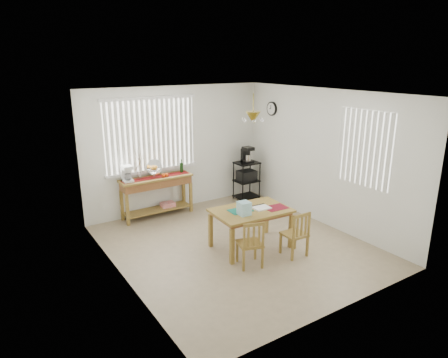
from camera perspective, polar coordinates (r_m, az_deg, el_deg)
ground at (r=7.03m, az=1.77°, el=-9.49°), size 4.00×4.50×0.01m
room_shell at (r=6.48m, az=1.85°, el=4.17°), size 4.20×4.70×2.70m
sideboard at (r=8.20m, az=-9.55°, el=-1.11°), size 1.47×0.41×0.83m
sideboard_items at (r=8.02m, az=-11.36°, el=0.93°), size 1.40×0.35×0.63m
wire_cart at (r=9.13m, az=3.24°, el=0.29°), size 0.51×0.41×0.87m
cart_items at (r=9.00m, az=3.26°, el=3.44°), size 0.21×0.25×0.36m
dining_table at (r=6.74m, az=3.88°, el=-5.00°), size 1.32×0.89×0.68m
table_items at (r=6.54m, az=3.52°, el=-4.20°), size 0.98×0.51×0.22m
chair_left at (r=6.22m, az=3.82°, el=-9.23°), size 0.44×0.44×0.77m
chair_right at (r=6.62m, az=10.22°, el=-7.76°), size 0.37×0.37×0.78m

